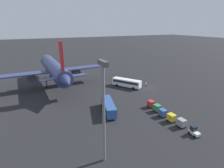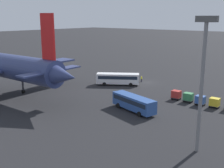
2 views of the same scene
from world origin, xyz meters
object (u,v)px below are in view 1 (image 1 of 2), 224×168
object	(u,v)px
airplane	(54,69)
cargo_cart_blue	(163,113)
shuttle_bus_far	(109,106)
cargo_cart_green	(157,108)
baggage_tug	(194,131)
cargo_cart_red	(151,104)
cargo_cart_grey	(181,123)
worker_person	(146,84)
cargo_cart_yellow	(171,117)
shuttle_bus_near	(127,82)

from	to	relation	value
airplane	cargo_cart_blue	bearing A→B (deg)	-152.71
shuttle_bus_far	cargo_cart_green	size ratio (longest dim) A/B	5.27
baggage_tug	cargo_cart_red	distance (m)	15.53
cargo_cart_grey	worker_person	bearing A→B (deg)	-19.74
worker_person	cargo_cart_blue	bearing A→B (deg)	154.20
cargo_cart_yellow	cargo_cart_green	size ratio (longest dim) A/B	1.00
cargo_cart_grey	cargo_cart_red	world-z (taller)	same
shuttle_bus_far	baggage_tug	size ratio (longest dim) A/B	4.39
airplane	cargo_cart_red	size ratio (longest dim) A/B	22.44
shuttle_bus_near	cargo_cart_yellow	bearing A→B (deg)	139.78
cargo_cart_green	cargo_cart_grey	bearing A→B (deg)	-179.52
shuttle_bus_near	shuttle_bus_far	world-z (taller)	shuttle_bus_near
cargo_cart_yellow	airplane	bearing A→B (deg)	28.07
cargo_cart_blue	shuttle_bus_far	bearing A→B (deg)	53.53
airplane	shuttle_bus_far	xyz separation A→B (m)	(-29.86, -10.00, -5.34)
airplane	cargo_cart_yellow	size ratio (longest dim) A/B	22.44
cargo_cart_red	cargo_cart_grey	bearing A→B (deg)	179.66
cargo_cart_grey	cargo_cart_green	xyz separation A→B (m)	(8.90, 0.08, 0.00)
cargo_cart_green	cargo_cart_red	distance (m)	2.97
shuttle_bus_far	worker_person	bearing A→B (deg)	-45.58
baggage_tug	cargo_cart_green	bearing A→B (deg)	4.07
shuttle_bus_far	cargo_cart_yellow	xyz separation A→B (m)	(-11.85, -12.24, -0.65)
cargo_cart_blue	cargo_cart_red	distance (m)	5.97
worker_person	cargo_cart_blue	size ratio (longest dim) A/B	0.84
baggage_tug	cargo_cart_green	world-z (taller)	baggage_tug
baggage_tug	cargo_cart_blue	distance (m)	9.62
shuttle_bus_near	worker_person	distance (m)	7.99
airplane	cargo_cart_grey	size ratio (longest dim) A/B	22.44
shuttle_bus_near	cargo_cart_red	xyz separation A→B (m)	(-18.94, 2.58, -0.72)
worker_person	cargo_cart_yellow	size ratio (longest dim) A/B	0.84
cargo_cart_green	baggage_tug	bearing A→B (deg)	-179.49
worker_person	cargo_cart_yellow	xyz separation A→B (m)	(-24.90, 10.39, 0.32)
baggage_tug	cargo_cart_red	bearing A→B (deg)	3.43
baggage_tug	worker_person	size ratio (longest dim) A/B	1.42
shuttle_bus_far	cargo_cart_grey	size ratio (longest dim) A/B	5.27
worker_person	cargo_cart_red	world-z (taller)	cargo_cart_red
shuttle_bus_far	cargo_cart_blue	xyz separation A→B (m)	(-8.89, -12.02, -0.65)
cargo_cart_yellow	worker_person	bearing A→B (deg)	-22.65
baggage_tug	cargo_cart_green	size ratio (longest dim) A/B	1.20
shuttle_bus_far	airplane	bearing A→B (deg)	32.98
airplane	worker_person	bearing A→B (deg)	-119.59
cargo_cart_blue	cargo_cart_green	size ratio (longest dim) A/B	1.00
cargo_cart_green	airplane	bearing A→B (deg)	32.23
shuttle_bus_far	baggage_tug	world-z (taller)	shuttle_bus_far
shuttle_bus_far	cargo_cart_grey	xyz separation A→B (m)	(-14.82, -12.63, -0.65)
baggage_tug	cargo_cart_blue	world-z (taller)	baggage_tug
cargo_cart_yellow	shuttle_bus_far	bearing A→B (deg)	45.92
shuttle_bus_near	cargo_cart_red	size ratio (longest dim) A/B	5.44
airplane	shuttle_bus_far	distance (m)	31.94
worker_person	cargo_cart_blue	distance (m)	24.37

